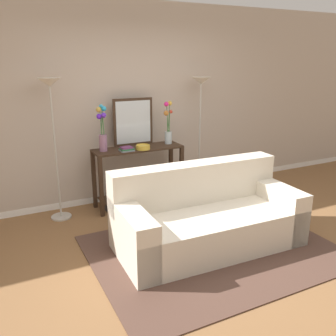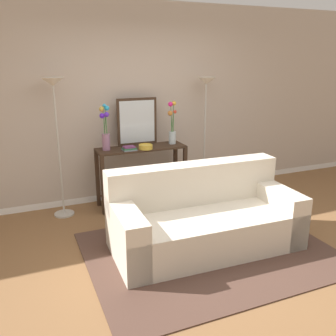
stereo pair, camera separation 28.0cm
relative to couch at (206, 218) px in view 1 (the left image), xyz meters
name	(u,v)px [view 1 (the left image)]	position (x,y,z in m)	size (l,w,h in m)	color
ground_plane	(209,261)	(-0.15, -0.31, -0.32)	(16.00, 16.00, 0.02)	brown
back_wall	(131,104)	(-0.15, 1.83, 1.07)	(12.00, 0.15, 2.76)	white
area_rug	(213,250)	(0.00, -0.16, -0.31)	(2.58, 1.94, 0.01)	#51382D
couch	(206,218)	(0.00, 0.00, 0.00)	(2.04, 0.98, 0.88)	beige
console_table	(138,166)	(-0.22, 1.42, 0.26)	(1.23, 0.39, 0.83)	#382619
floor_lamp_left	(52,110)	(-1.32, 1.45, 1.09)	(0.28, 0.28, 1.79)	#B7B2A8
floor_lamp_right	(201,103)	(0.78, 1.45, 1.07)	(0.28, 0.28, 1.75)	#B7B2A8
wall_mirror	(133,122)	(-0.22, 1.59, 0.85)	(0.57, 0.02, 0.65)	#382619
vase_tall_flowers	(102,132)	(-0.71, 1.44, 0.78)	(0.13, 0.13, 0.61)	gray
vase_short_flowers	(168,127)	(0.25, 1.45, 0.76)	(0.13, 0.10, 0.60)	silver
fruit_bowl	(143,147)	(-0.20, 1.30, 0.55)	(0.19, 0.19, 0.06)	gold
book_stack	(127,149)	(-0.43, 1.31, 0.55)	(0.19, 0.15, 0.06)	slate
book_row_under_console	(114,205)	(-0.60, 1.42, -0.25)	(0.27, 0.17, 0.13)	#2D2D33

